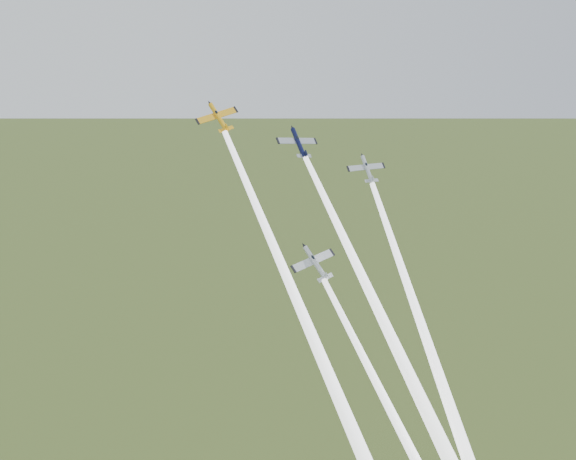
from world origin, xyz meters
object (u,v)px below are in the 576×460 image
at_px(plane_navy, 298,143).
at_px(plane_silver_right, 367,169).
at_px(plane_yellow, 218,117).
at_px(plane_silver_low, 315,263).

relative_size(plane_navy, plane_silver_right, 1.11).
bearing_deg(plane_navy, plane_yellow, 163.53).
bearing_deg(plane_silver_low, plane_silver_right, 20.89).
bearing_deg(plane_silver_low, plane_navy, 68.52).
bearing_deg(plane_silver_right, plane_navy, 172.79).
bearing_deg(plane_yellow, plane_silver_right, -17.85).
distance_m(plane_navy, plane_silver_low, 21.52).
bearing_deg(plane_silver_right, plane_yellow, 174.17).
relative_size(plane_yellow, plane_silver_right, 1.05).
xyz_separation_m(plane_yellow, plane_silver_right, (26.16, -1.90, -9.84)).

